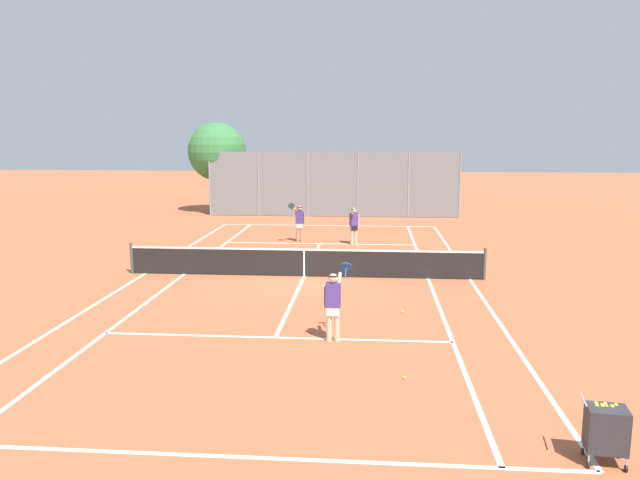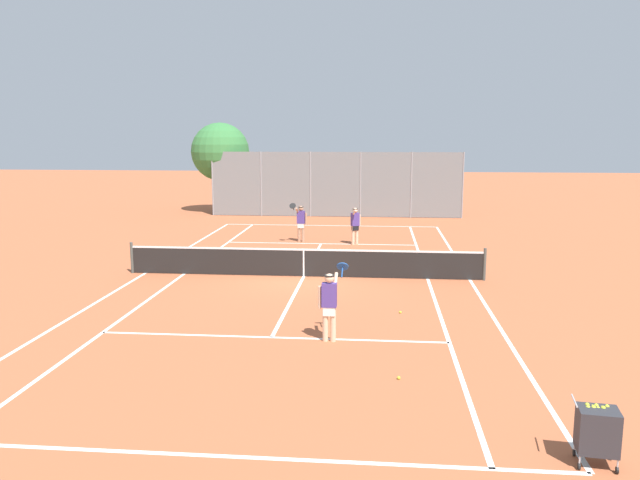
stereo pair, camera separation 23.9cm
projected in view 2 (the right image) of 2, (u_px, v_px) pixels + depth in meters
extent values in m
plane|color=#B25B38|center=(304.00, 277.00, 20.96)|extent=(120.00, 120.00, 0.00)
cube|color=white|center=(210.00, 455.00, 9.28)|extent=(11.00, 0.10, 0.01)
cube|color=white|center=(331.00, 226.00, 32.64)|extent=(11.00, 0.10, 0.01)
cube|color=white|center=(145.00, 273.00, 21.46)|extent=(0.10, 23.80, 0.01)
cube|color=white|center=(470.00, 280.00, 20.46)|extent=(0.10, 23.80, 0.01)
cube|color=white|center=(184.00, 274.00, 21.34)|extent=(0.10, 23.80, 0.01)
cube|color=white|center=(428.00, 279.00, 20.58)|extent=(0.10, 23.80, 0.01)
cube|color=white|center=(272.00, 337.00, 14.68)|extent=(8.26, 0.10, 0.01)
cube|color=white|center=(321.00, 244.00, 27.24)|extent=(8.26, 0.10, 0.01)
cube|color=white|center=(304.00, 276.00, 20.96)|extent=(0.10, 12.80, 0.01)
cylinder|color=#474C47|center=(132.00, 258.00, 21.41)|extent=(0.10, 0.10, 1.07)
cylinder|color=#474C47|center=(485.00, 264.00, 20.33)|extent=(0.10, 0.10, 1.07)
cube|color=black|center=(304.00, 263.00, 20.88)|extent=(11.90, 0.02, 0.89)
cube|color=white|center=(304.00, 250.00, 20.81)|extent=(11.90, 0.03, 0.06)
cube|color=white|center=(304.00, 264.00, 20.89)|extent=(0.05, 0.03, 0.89)
cube|color=#2D2D33|center=(597.00, 430.00, 8.95)|extent=(0.61, 0.50, 0.64)
cylinder|color=#B7B7BC|center=(611.00, 450.00, 9.15)|extent=(0.02, 0.02, 0.16)
cylinder|color=black|center=(610.00, 456.00, 9.17)|extent=(0.04, 0.10, 0.10)
cylinder|color=#B7B7BC|center=(618.00, 463.00, 8.77)|extent=(0.02, 0.02, 0.16)
cylinder|color=black|center=(617.00, 470.00, 8.78)|extent=(0.04, 0.10, 0.10)
cylinder|color=#B7B7BC|center=(575.00, 446.00, 9.25)|extent=(0.02, 0.02, 0.16)
cylinder|color=black|center=(574.00, 453.00, 9.27)|extent=(0.04, 0.10, 0.10)
cylinder|color=#B7B7BC|center=(580.00, 459.00, 8.87)|extent=(0.02, 0.02, 0.16)
cylinder|color=black|center=(579.00, 466.00, 8.89)|extent=(0.04, 0.10, 0.10)
cylinder|color=#B7B7BC|center=(574.00, 401.00, 8.95)|extent=(0.08, 0.44, 0.02)
sphere|color=#D1DB33|center=(587.00, 405.00, 9.05)|extent=(0.07, 0.07, 0.07)
sphere|color=#D1DB33|center=(593.00, 407.00, 9.04)|extent=(0.07, 0.07, 0.07)
sphere|color=#D1DB33|center=(596.00, 406.00, 9.03)|extent=(0.07, 0.07, 0.07)
sphere|color=#D1DB33|center=(602.00, 408.00, 9.00)|extent=(0.07, 0.07, 0.07)
sphere|color=#D1DB33|center=(607.00, 407.00, 9.00)|extent=(0.07, 0.07, 0.07)
sphere|color=#D1DB33|center=(588.00, 408.00, 8.98)|extent=(0.07, 0.07, 0.07)
sphere|color=#D1DB33|center=(594.00, 408.00, 8.97)|extent=(0.07, 0.07, 0.07)
sphere|color=#D1DB33|center=(598.00, 409.00, 8.97)|extent=(0.07, 0.07, 0.07)
sphere|color=#D1DB33|center=(603.00, 408.00, 8.94)|extent=(0.07, 0.07, 0.07)
cylinder|color=beige|center=(325.00, 324.00, 14.37)|extent=(0.13, 0.13, 0.82)
cylinder|color=beige|center=(333.00, 324.00, 14.35)|extent=(0.13, 0.13, 0.82)
cube|color=white|center=(329.00, 310.00, 14.30)|extent=(0.28, 0.19, 0.24)
cube|color=#4C388C|center=(329.00, 295.00, 14.24)|extent=(0.34, 0.21, 0.56)
sphere|color=beige|center=(329.00, 278.00, 14.18)|extent=(0.22, 0.22, 0.22)
cylinder|color=black|center=(329.00, 275.00, 14.17)|extent=(0.23, 0.23, 0.02)
cylinder|color=beige|center=(320.00, 297.00, 14.28)|extent=(0.08, 0.08, 0.52)
cylinder|color=beige|center=(336.00, 281.00, 14.32)|extent=(0.09, 0.46, 0.35)
cylinder|color=#1E4C99|center=(342.00, 272.00, 14.53)|extent=(0.04, 0.25, 0.22)
cylinder|color=#1E4C99|center=(343.00, 267.00, 14.63)|extent=(0.28, 0.20, 0.23)
cylinder|color=tan|center=(303.00, 233.00, 27.69)|extent=(0.13, 0.13, 0.82)
cylinder|color=tan|center=(299.00, 232.00, 27.72)|extent=(0.13, 0.13, 0.82)
cube|color=white|center=(301.00, 225.00, 27.65)|extent=(0.29, 0.20, 0.24)
cube|color=#4C388C|center=(301.00, 217.00, 27.59)|extent=(0.36, 0.23, 0.56)
sphere|color=tan|center=(301.00, 208.00, 27.53)|extent=(0.22, 0.22, 0.22)
cylinder|color=black|center=(301.00, 207.00, 27.51)|extent=(0.23, 0.23, 0.02)
cylinder|color=tan|center=(306.00, 219.00, 27.56)|extent=(0.08, 0.08, 0.52)
cylinder|color=tan|center=(297.00, 211.00, 27.43)|extent=(0.12, 0.46, 0.35)
cylinder|color=black|center=(293.00, 208.00, 27.17)|extent=(0.05, 0.25, 0.22)
cylinder|color=black|center=(293.00, 206.00, 27.04)|extent=(0.30, 0.22, 0.23)
cylinder|color=beige|center=(357.00, 235.00, 27.04)|extent=(0.13, 0.13, 0.82)
cylinder|color=beige|center=(353.00, 235.00, 26.97)|extent=(0.13, 0.13, 0.82)
cube|color=black|center=(355.00, 228.00, 26.95)|extent=(0.33, 0.29, 0.24)
cube|color=#4C388C|center=(355.00, 219.00, 26.88)|extent=(0.39, 0.34, 0.56)
sphere|color=beige|center=(355.00, 210.00, 26.82)|extent=(0.22, 0.22, 0.22)
cylinder|color=black|center=(355.00, 209.00, 26.81)|extent=(0.23, 0.23, 0.02)
cylinder|color=beige|center=(360.00, 220.00, 26.98)|extent=(0.08, 0.08, 0.52)
cylinder|color=beige|center=(354.00, 213.00, 26.66)|extent=(0.29, 0.44, 0.35)
sphere|color=#D1DB33|center=(284.00, 253.00, 24.86)|extent=(0.07, 0.07, 0.07)
sphere|color=#D1DB33|center=(399.00, 378.00, 12.16)|extent=(0.07, 0.07, 0.07)
sphere|color=#D1DB33|center=(400.00, 312.00, 16.65)|extent=(0.07, 0.07, 0.07)
cylinder|color=gray|center=(212.00, 184.00, 36.50)|extent=(0.08, 0.08, 3.75)
cylinder|color=gray|center=(261.00, 184.00, 36.23)|extent=(0.08, 0.08, 3.75)
cylinder|color=gray|center=(310.00, 184.00, 35.97)|extent=(0.08, 0.08, 3.75)
cylinder|color=gray|center=(360.00, 185.00, 35.71)|extent=(0.08, 0.08, 3.75)
cylinder|color=gray|center=(411.00, 185.00, 35.44)|extent=(0.08, 0.08, 3.75)
cylinder|color=gray|center=(463.00, 185.00, 35.18)|extent=(0.08, 0.08, 3.75)
cube|color=slate|center=(335.00, 184.00, 35.84)|extent=(14.44, 0.02, 3.71)
cylinder|color=brown|center=(221.00, 192.00, 38.20)|extent=(0.20, 0.20, 2.45)
sphere|color=#387A3D|center=(220.00, 152.00, 37.79)|extent=(3.50, 3.50, 3.50)
sphere|color=#387A3D|center=(227.00, 159.00, 37.64)|extent=(2.11, 2.11, 2.11)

